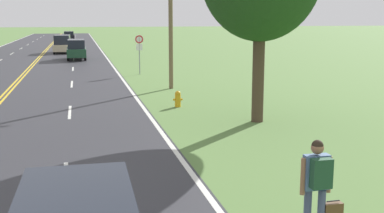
{
  "coord_description": "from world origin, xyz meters",
  "views": [
    {
      "loc": [
        3.83,
        -4.42,
        4.03
      ],
      "look_at": [
        7.23,
        9.98,
        1.27
      ],
      "focal_mm": 45.0,
      "sensor_mm": 36.0,
      "label": 1
    }
  ],
  "objects": [
    {
      "name": "car_champagne_van_mid_far",
      "position": [
        2.13,
        52.39,
        1.03
      ],
      "size": [
        2.02,
        4.81,
        2.02
      ],
      "rotation": [
        0.0,
        0.0,
        -1.6
      ],
      "color": "black",
      "rests_on": "ground"
    },
    {
      "name": "car_black_sedan_receding",
      "position": [
        2.31,
        85.27,
        0.78
      ],
      "size": [
        2.01,
        4.44,
        1.51
      ],
      "rotation": [
        0.0,
        0.0,
        -1.54
      ],
      "color": "black",
      "rests_on": "ground"
    },
    {
      "name": "hitchhiker_person",
      "position": [
        8.02,
        3.3,
        1.12
      ],
      "size": [
        0.62,
        0.44,
        1.82
      ],
      "rotation": [
        0.0,
        0.0,
        1.58
      ],
      "color": "#475175",
      "rests_on": "ground"
    },
    {
      "name": "fire_hydrant",
      "position": [
        8.15,
        16.7,
        0.37
      ],
      "size": [
        0.43,
        0.27,
        0.74
      ],
      "color": "gold",
      "rests_on": "ground"
    },
    {
      "name": "car_dark_green_suv_mid_near",
      "position": [
        3.67,
        43.06,
        1.01
      ],
      "size": [
        1.77,
        4.52,
        1.92
      ],
      "rotation": [
        0.0,
        0.0,
        -1.57
      ],
      "color": "black",
      "rests_on": "ground"
    },
    {
      "name": "utility_pole_midground",
      "position": [
        8.94,
        22.41,
        3.76
      ],
      "size": [
        1.8,
        0.24,
        7.22
      ],
      "color": "brown",
      "rests_on": "ground"
    },
    {
      "name": "traffic_sign",
      "position": [
        8.05,
        29.65,
        2.11
      ],
      "size": [
        0.6,
        0.1,
        2.79
      ],
      "color": "gray",
      "rests_on": "ground"
    }
  ]
}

